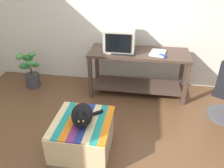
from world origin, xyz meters
name	(u,v)px	position (x,y,z in m)	size (l,w,h in m)	color
ground_plane	(99,162)	(0.00, 0.00, 0.00)	(14.00, 14.00, 0.00)	brown
back_wall	(122,9)	(0.00, 2.05, 1.30)	(8.00, 0.10, 2.60)	silver
desk	(138,65)	(0.32, 1.60, 0.51)	(1.56, 0.59, 0.74)	#4C382D
tv_monitor	(120,39)	(0.02, 1.64, 0.92)	(0.47, 0.49, 0.35)	#BCB7A8
keyboard	(122,53)	(0.07, 1.47, 0.76)	(0.40, 0.15, 0.02)	black
book	(158,53)	(0.61, 1.56, 0.76)	(0.22, 0.29, 0.02)	white
ottoman_with_blanket	(83,136)	(-0.22, 0.15, 0.22)	(0.64, 0.69, 0.44)	tan
cat	(82,115)	(-0.20, 0.13, 0.55)	(0.35, 0.42, 0.26)	black
potted_plant	(31,72)	(-1.53, 1.52, 0.29)	(0.39, 0.34, 0.63)	#3D3D42
stapler	(163,56)	(0.68, 1.43, 0.76)	(0.04, 0.11, 0.04)	#2342B7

